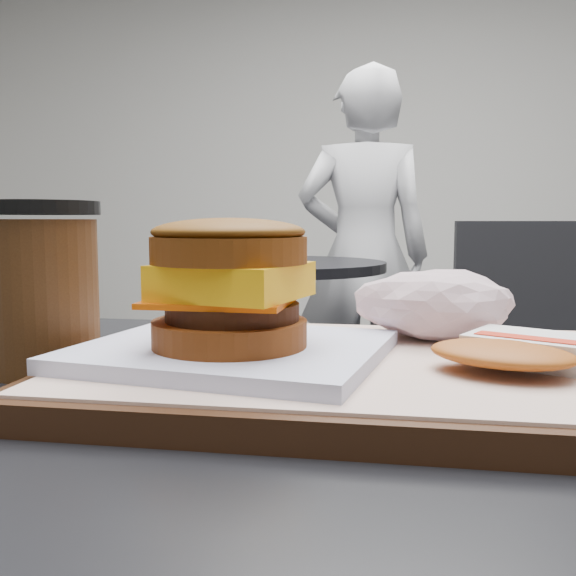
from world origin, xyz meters
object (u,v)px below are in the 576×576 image
(coffee_cup, at_px, (43,288))
(neighbor_table, at_px, (277,323))
(breakfast_sandwich, at_px, (231,300))
(serving_tray, at_px, (355,370))
(hash_brown, at_px, (525,352))
(patron, at_px, (364,255))
(neighbor_chair, at_px, (476,340))
(crumpled_wrapper, at_px, (434,304))

(coffee_cup, distance_m, neighbor_table, 1.63)
(breakfast_sandwich, distance_m, coffee_cup, 0.15)
(serving_tray, bearing_deg, hash_brown, -10.29)
(serving_tray, distance_m, patron, 2.21)
(neighbor_chair, relative_size, patron, 0.59)
(hash_brown, xyz_separation_m, patron, (-0.22, 2.22, -0.06))
(breakfast_sandwich, bearing_deg, hash_brown, 2.45)
(neighbor_chair, bearing_deg, neighbor_table, -178.48)
(hash_brown, bearing_deg, breakfast_sandwich, -177.55)
(hash_brown, relative_size, patron, 0.09)
(serving_tray, distance_m, crumpled_wrapper, 0.10)
(serving_tray, relative_size, hash_brown, 2.83)
(neighbor_chair, bearing_deg, hash_brown, -95.71)
(coffee_cup, relative_size, patron, 0.08)
(hash_brown, relative_size, neighbor_chair, 0.15)
(neighbor_table, relative_size, patron, 0.51)
(serving_tray, relative_size, patron, 0.26)
(crumpled_wrapper, height_order, neighbor_table, crumpled_wrapper)
(serving_tray, distance_m, breakfast_sandwich, 0.10)
(serving_tray, xyz_separation_m, crumpled_wrapper, (0.06, 0.08, 0.04))
(serving_tray, distance_m, neighbor_table, 1.65)
(hash_brown, height_order, crumpled_wrapper, crumpled_wrapper)
(serving_tray, height_order, patron, patron)
(serving_tray, bearing_deg, breakfast_sandwich, -161.01)
(serving_tray, distance_m, hash_brown, 0.11)
(neighbor_chair, xyz_separation_m, patron, (-0.38, 0.59, 0.23))
(breakfast_sandwich, height_order, neighbor_chair, breakfast_sandwich)
(hash_brown, relative_size, crumpled_wrapper, 1.12)
(patron, bearing_deg, serving_tray, 89.03)
(neighbor_table, bearing_deg, crumpled_wrapper, -74.69)
(serving_tray, xyz_separation_m, neighbor_chair, (0.27, 1.62, -0.27))
(breakfast_sandwich, relative_size, patron, 0.14)
(serving_tray, height_order, hash_brown, hash_brown)
(crumpled_wrapper, relative_size, coffee_cup, 0.97)
(coffee_cup, distance_m, neighbor_chair, 1.72)
(coffee_cup, bearing_deg, crumpled_wrapper, 15.66)
(breakfast_sandwich, bearing_deg, serving_tray, 18.99)
(crumpled_wrapper, xyz_separation_m, neighbor_chair, (0.21, 1.54, -0.31))
(hash_brown, distance_m, patron, 2.23)
(hash_brown, height_order, coffee_cup, coffee_cup)
(coffee_cup, bearing_deg, neighbor_chair, 72.95)
(hash_brown, xyz_separation_m, crumpled_wrapper, (-0.05, 0.10, 0.02))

